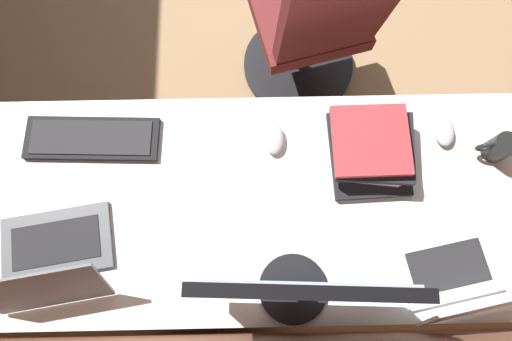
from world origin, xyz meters
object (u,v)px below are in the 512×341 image
Objects in this scene: mouse_main at (274,139)px; book_stack_near at (371,147)px; laptop_leftmost at (458,283)px; monitor_primary at (301,290)px; office_chair at (313,30)px; keyboard_main at (92,138)px; laptop_left at (52,261)px; coffee_mug at (499,148)px; drawer_pedestal at (227,229)px; mouse_spare at (444,131)px.

book_stack_near is at bearing 171.82° from mouse_main.
laptop_leftmost is 0.46m from book_stack_near.
monitor_primary is 0.53× the size of office_chair.
office_chair is (-0.15, -1.02, -0.51)m from monitor_primary.
laptop_left is at bearing 79.44° from keyboard_main.
laptop_left is 3.17× the size of coffee_mug.
book_stack_near is 2.65× the size of coffee_mug.
laptop_leftmost is 1.11m from office_chair.
mouse_main reaches higher than drawer_pedestal.
monitor_primary is at bearing 81.70° from office_chair.
mouse_spare is at bearing -166.42° from book_stack_near.
monitor_primary is 0.80m from keyboard_main.
keyboard_main is (0.62, -0.47, -0.22)m from monitor_primary.
coffee_mug is (-0.64, -0.40, -0.19)m from monitor_primary.
laptop_left is at bearing 48.18° from office_chair.
keyboard_main is 4.08× the size of mouse_main.
monitor_primary reaches higher than coffee_mug.
mouse_spare is (-1.18, -0.38, -0.03)m from laptop_left.
drawer_pedestal is 6.68× the size of mouse_spare.
mouse_spare is (-0.03, -0.46, -0.03)m from laptop_leftmost.
monitor_primary is 4.90× the size of mouse_main.
drawer_pedestal is 1.93× the size of laptop_left.
mouse_main reaches higher than keyboard_main.
laptop_left reaches higher than coffee_mug.
coffee_mug is (-0.18, -0.40, -0.00)m from laptop_leftmost.
mouse_spare is at bearing 122.02° from office_chair.
monitor_primary is at bearing 142.87° from keyboard_main.
laptop_leftmost is 3.11× the size of mouse_main.
laptop_left is at bearing 17.86° from mouse_spare.
laptop_leftmost is at bearing 65.56° from coffee_mug.
book_stack_near reaches higher than coffee_mug.
book_stack_near is 0.70m from office_chair.
laptop_left is at bearing 18.95° from book_stack_near.
laptop_leftmost is 3.11× the size of mouse_spare.
office_chair reaches higher than book_stack_near.
office_chair is at bearing -72.91° from laptop_leftmost.
mouse_main is 0.69m from coffee_mug.
laptop_left is at bearing 29.49° from mouse_main.
book_stack_near is at bearing -62.47° from laptop_leftmost.
mouse_spare is (-1.11, -0.00, 0.01)m from keyboard_main.
laptop_leftmost reaches higher than mouse_spare.
book_stack_near is (0.21, -0.40, 0.00)m from laptop_leftmost.
monitor_primary is 1.15m from office_chair.
coffee_mug is at bearing -168.10° from drawer_pedestal.
mouse_spare is 0.35× the size of book_stack_near.
laptop_leftmost is (-0.68, 0.21, 0.43)m from drawer_pedestal.
coffee_mug is 0.12× the size of office_chair.
coffee_mug is at bearing -148.00° from monitor_primary.
office_chair reaches higher than mouse_spare.
office_chair reaches higher than coffee_mug.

